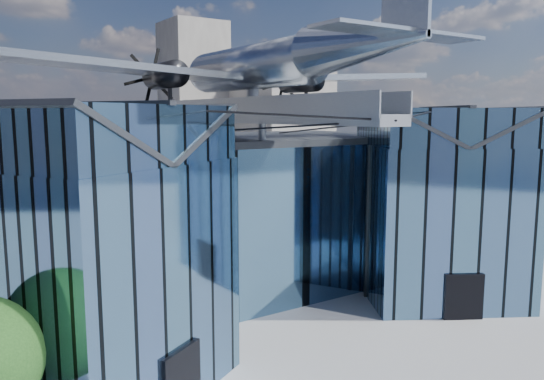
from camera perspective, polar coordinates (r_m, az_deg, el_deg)
ground_plane at (r=29.61m, az=2.22°, el=-14.40°), size 120.00×120.00×0.00m
museum at (r=32.75m, az=-3.71°, el=-2.09°), size 32.88×24.50×17.60m
bg_towers at (r=74.70m, az=-20.26°, el=6.62°), size 77.00×24.50×26.00m
tree_plaza_e at (r=41.46m, az=21.92°, el=-3.85°), size 3.63×3.63×4.67m
tree_side_e at (r=55.87m, az=27.21°, el=-0.47°), size 3.86×3.86×5.70m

